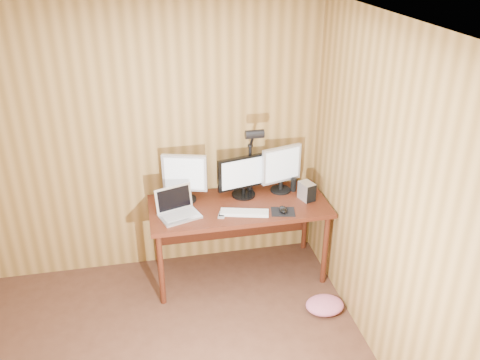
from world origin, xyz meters
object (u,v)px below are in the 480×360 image
object	(u,v)px
monitor_right	(281,168)
phone	(222,215)
monitor_left	(185,176)
monitor_center	(244,176)
keyboard	(244,212)
desk_lamp	(252,151)
mouse	(283,210)
desk	(237,212)
laptop	(177,209)
hard_drive	(307,191)
speaker	(294,185)

from	to	relation	value
monitor_right	phone	bearing A→B (deg)	-166.87
monitor_left	phone	size ratio (longest dim) A/B	3.67
monitor_center	monitor_right	bearing A→B (deg)	-9.67
phone	monitor_left	bearing A→B (deg)	147.43
keyboard	desk_lamp	world-z (taller)	desk_lamp
mouse	desk	bearing A→B (deg)	139.59
desk	laptop	distance (m)	0.60
mouse	monitor_left	bearing A→B (deg)	152.88
monitor_left	desk	bearing A→B (deg)	3.39
desk	monitor_right	size ratio (longest dim) A/B	3.58
monitor_right	laptop	xyz separation A→B (m)	(-0.99, -0.25, -0.18)
hard_drive	desk_lamp	world-z (taller)	desk_lamp
speaker	laptop	bearing A→B (deg)	-168.52
hard_drive	phone	bearing A→B (deg)	171.37
monitor_right	speaker	world-z (taller)	monitor_right
keyboard	mouse	size ratio (longest dim) A/B	3.83
phone	desk_lamp	xyz separation A→B (m)	(0.34, 0.32, 0.43)
phone	speaker	world-z (taller)	speaker
monitor_center	desk_lamp	xyz separation A→B (m)	(0.08, -0.00, 0.24)
phone	desk	bearing A→B (deg)	70.29
desk	phone	world-z (taller)	phone
laptop	monitor_right	bearing A→B (deg)	-4.16
laptop	hard_drive	size ratio (longest dim) A/B	2.26
keyboard	mouse	world-z (taller)	mouse
keyboard	hard_drive	xyz separation A→B (m)	(0.61, 0.14, 0.07)
monitor_center	desk_lamp	world-z (taller)	desk_lamp
laptop	desk_lamp	world-z (taller)	desk_lamp
monitor_center	speaker	size ratio (longest dim) A/B	3.81
mouse	hard_drive	bearing A→B (deg)	31.51
speaker	monitor_left	bearing A→B (deg)	179.17
monitor_right	desk_lamp	size ratio (longest dim) A/B	0.63
laptop	speaker	world-z (taller)	laptop
hard_drive	phone	xyz separation A→B (m)	(-0.81, -0.14, -0.08)
desk	mouse	distance (m)	0.47
monitor_right	keyboard	distance (m)	0.59
mouse	desk_lamp	distance (m)	0.59
desk	mouse	xyz separation A→B (m)	(0.35, -0.28, 0.15)
desk	monitor_center	distance (m)	0.34
laptop	hard_drive	world-z (taller)	laptop
monitor_center	monitor_right	size ratio (longest dim) A/B	1.10
desk	monitor_center	xyz separation A→B (m)	(0.08, 0.09, 0.32)
phone	monitor_right	bearing A→B (deg)	47.14
monitor_center	monitor_left	size ratio (longest dim) A/B	1.10
laptop	desk_lamp	xyz separation A→B (m)	(0.71, 0.22, 0.38)
phone	desk_lamp	size ratio (longest dim) A/B	0.17
monitor_center	keyboard	xyz separation A→B (m)	(-0.06, -0.33, -0.19)
phone	hard_drive	bearing A→B (deg)	27.79
laptop	desk	bearing A→B (deg)	-4.02
desk	hard_drive	distance (m)	0.66
monitor_center	mouse	bearing A→B (deg)	-65.97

